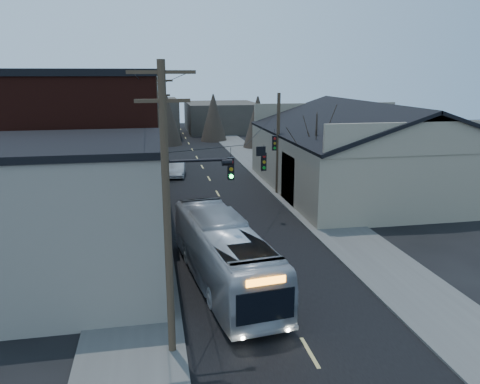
# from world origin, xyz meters

# --- Properties ---
(road_surface) EXTENTS (9.00, 110.00, 0.02)m
(road_surface) POSITION_xyz_m (0.00, 30.00, 0.01)
(road_surface) COLOR black
(road_surface) RESTS_ON ground
(sidewalk_left) EXTENTS (4.00, 110.00, 0.12)m
(sidewalk_left) POSITION_xyz_m (-6.50, 30.00, 0.06)
(sidewalk_left) COLOR #474744
(sidewalk_left) RESTS_ON ground
(sidewalk_right) EXTENTS (4.00, 110.00, 0.12)m
(sidewalk_right) POSITION_xyz_m (6.50, 30.00, 0.06)
(sidewalk_right) COLOR #474744
(sidewalk_right) RESTS_ON ground
(building_clapboard) EXTENTS (8.00, 8.00, 7.00)m
(building_clapboard) POSITION_xyz_m (-9.00, 9.00, 3.50)
(building_clapboard) COLOR #6B6659
(building_clapboard) RESTS_ON ground
(building_brick) EXTENTS (10.00, 12.00, 10.00)m
(building_brick) POSITION_xyz_m (-10.00, 20.00, 5.00)
(building_brick) COLOR black
(building_brick) RESTS_ON ground
(building_left_far) EXTENTS (9.00, 14.00, 7.00)m
(building_left_far) POSITION_xyz_m (-9.50, 36.00, 3.50)
(building_left_far) COLOR #36312B
(building_left_far) RESTS_ON ground
(warehouse) EXTENTS (16.16, 20.60, 7.73)m
(warehouse) POSITION_xyz_m (13.00, 25.00, 2.70)
(warehouse) COLOR gray
(warehouse) RESTS_ON ground
(building_far_left) EXTENTS (10.00, 12.00, 6.00)m
(building_far_left) POSITION_xyz_m (-6.00, 65.00, 3.00)
(building_far_left) COLOR #36312B
(building_far_left) RESTS_ON ground
(building_far_right) EXTENTS (12.00, 14.00, 5.00)m
(building_far_right) POSITION_xyz_m (7.00, 70.00, 2.50)
(building_far_right) COLOR #36312B
(building_far_right) RESTS_ON ground
(bare_tree) EXTENTS (0.40, 0.40, 7.20)m
(bare_tree) POSITION_xyz_m (6.50, 20.00, 3.60)
(bare_tree) COLOR black
(bare_tree) RESTS_ON ground
(utility_lines) EXTENTS (11.24, 45.28, 10.50)m
(utility_lines) POSITION_xyz_m (-3.11, 24.14, 4.95)
(utility_lines) COLOR #382B1E
(utility_lines) RESTS_ON ground
(bus) EXTENTS (4.08, 11.71, 3.19)m
(bus) POSITION_xyz_m (-2.22, 8.39, 1.60)
(bus) COLOR #A0A4AB
(bus) RESTS_ON ground
(parked_car) EXTENTS (1.98, 4.46, 1.42)m
(parked_car) POSITION_xyz_m (-3.00, 33.72, 0.71)
(parked_car) COLOR #A6AAAE
(parked_car) RESTS_ON ground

